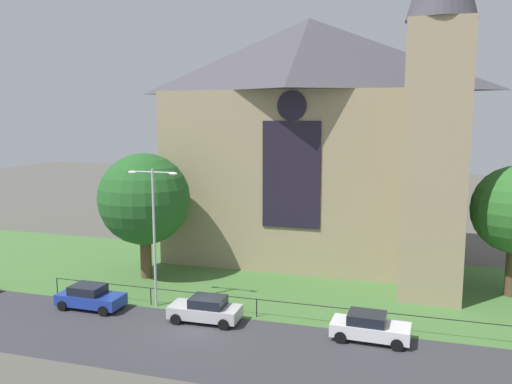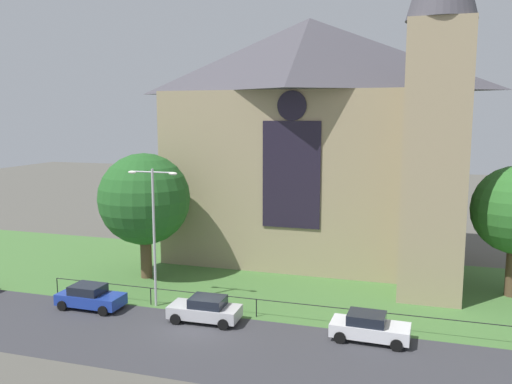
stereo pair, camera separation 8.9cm
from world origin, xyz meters
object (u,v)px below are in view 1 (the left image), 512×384
at_px(tree_left_near, 144,199).
at_px(parked_car_white, 370,327).
at_px(streetlamp_near, 154,221).
at_px(parked_car_blue, 90,297).
at_px(parked_car_silver, 206,309).
at_px(church_building, 315,138).

height_order(tree_left_near, parked_car_white, tree_left_near).
distance_m(streetlamp_near, parked_car_blue, 6.32).
height_order(tree_left_near, parked_car_blue, tree_left_near).
bearing_deg(parked_car_silver, tree_left_near, -42.99).
xyz_separation_m(streetlamp_near, parked_car_blue, (-3.76, -1.61, -4.82)).
height_order(church_building, parked_car_silver, church_building).
bearing_deg(parked_car_silver, streetlamp_near, -21.56).
distance_m(tree_left_near, streetlamp_near, 6.34).
xyz_separation_m(tree_left_near, parked_car_white, (17.07, -6.59, -5.21)).
relative_size(streetlamp_near, parked_car_silver, 2.08).
relative_size(streetlamp_near, parked_car_white, 2.07).
relative_size(church_building, tree_left_near, 2.77).
bearing_deg(church_building, streetlamp_near, -117.41).
bearing_deg(tree_left_near, parked_car_white, -21.12).
bearing_deg(tree_left_near, parked_car_silver, -41.66).
distance_m(parked_car_silver, parked_car_white, 9.50).
height_order(church_building, tree_left_near, church_building).
bearing_deg(tree_left_near, streetlamp_near, -56.05).
relative_size(tree_left_near, parked_car_blue, 2.22).
bearing_deg(streetlamp_near, parked_car_silver, -20.22).
xyz_separation_m(parked_car_blue, parked_car_white, (17.30, 0.26, 0.00)).
bearing_deg(church_building, parked_car_silver, -102.21).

